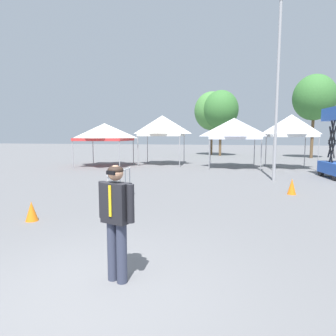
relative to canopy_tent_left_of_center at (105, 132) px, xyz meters
name	(u,v)px	position (x,y,z in m)	size (l,w,h in m)	color
ground_plane	(94,291)	(7.28, -16.06, -2.50)	(140.00, 140.00, 0.00)	slate
canopy_tent_left_of_center	(105,132)	(0.00, 0.00, 0.00)	(3.73, 3.73, 3.13)	#9E9EA3
canopy_tent_far_right	(162,126)	(3.84, 2.12, 0.49)	(3.45, 3.45, 3.78)	#9E9EA3
canopy_tent_behind_center	(234,129)	(9.25, 0.97, 0.22)	(3.62, 3.62, 3.45)	#9E9EA3
canopy_tent_behind_left	(291,126)	(13.03, 1.28, 0.40)	(3.01, 3.01, 3.66)	#9E9EA3
person_foreground	(116,215)	(7.49, -15.70, -1.46)	(0.62, 0.36, 1.78)	#33384C
light_pole_near_lift	(278,77)	(11.22, -4.69, 2.52)	(0.36, 0.36, 8.90)	#9E9EA3
tree_behind_tents_center	(314,98)	(16.95, 11.58, 3.47)	(4.06, 4.06, 8.22)	brown
tree_behind_tents_right	(212,111)	(6.78, 14.30, 2.58)	(4.03, 4.03, 7.31)	brown
tree_behind_tents_left	(221,110)	(7.85, 13.06, 2.60)	(3.85, 3.85, 7.23)	brown
crowd_barrier_mid_lot	(120,180)	(5.58, -10.86, -1.74)	(0.12, 2.10, 1.08)	#B7BABF
traffic_cone_lot_center	(292,187)	(11.40, -8.14, -2.20)	(0.32, 0.32, 0.60)	orange
traffic_cone_near_barrier	(32,211)	(4.09, -13.26, -2.24)	(0.32, 0.32, 0.51)	orange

